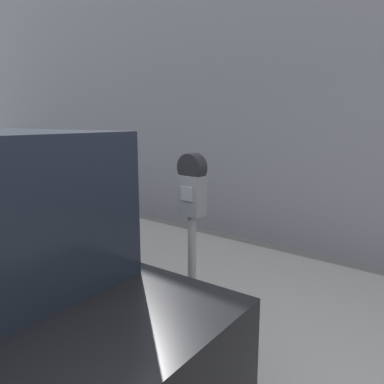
# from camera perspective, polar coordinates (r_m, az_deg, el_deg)

# --- Properties ---
(sidewalk) EXTENTS (24.00, 2.80, 0.15)m
(sidewalk) POSITION_cam_1_polar(r_m,az_deg,el_deg) (3.77, 10.94, -17.31)
(sidewalk) COLOR #9E9B96
(sidewalk) RESTS_ON ground_plane
(building_facade) EXTENTS (24.00, 0.30, 5.71)m
(building_facade) POSITION_cam_1_polar(r_m,az_deg,el_deg) (5.43, 23.73, 20.77)
(building_facade) COLOR gray
(building_facade) RESTS_ON ground_plane
(parking_meter) EXTENTS (0.20, 0.12, 1.47)m
(parking_meter) POSITION_cam_1_polar(r_m,az_deg,el_deg) (2.66, -0.00, -3.35)
(parking_meter) COLOR gray
(parking_meter) RESTS_ON sidewalk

